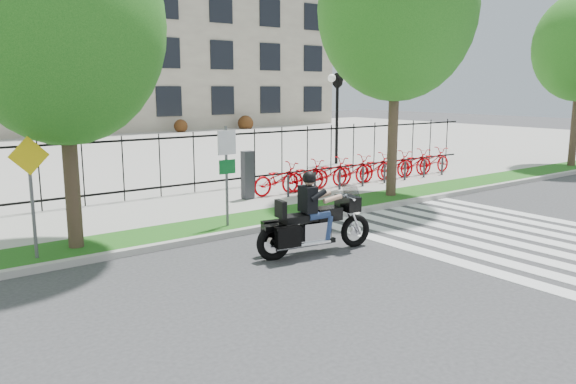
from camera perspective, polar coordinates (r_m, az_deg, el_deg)
ground at (r=10.95m, az=7.88°, el=-8.57°), size 120.00×120.00×0.00m
curb at (r=14.00m, az=-4.04°, el=-3.93°), size 60.00×0.20×0.15m
grass_verge at (r=14.70m, az=-5.85°, el=-3.26°), size 60.00×1.50×0.15m
sidewalk at (r=16.84m, az=-10.27°, el=-1.60°), size 60.00×3.50×0.15m
plaza at (r=33.30m, az=-24.10°, el=3.56°), size 80.00×34.00×0.10m
crosswalk_stripes at (r=14.64m, az=21.45°, el=-4.29°), size 5.70×8.00×0.01m
iron_fence at (r=18.22m, az=-12.88°, el=2.65°), size 30.00×0.06×2.00m
lamp_post_right at (r=25.95m, az=5.03°, el=9.70°), size 1.06×0.70×4.25m
street_tree_1 at (r=12.77m, az=-22.09°, el=15.35°), size 4.25×4.25×7.11m
street_tree_2 at (r=18.30m, az=11.01°, el=17.79°), size 4.88×4.88×8.61m
bike_share_station at (r=20.59m, az=7.63°, el=2.35°), size 10.06×0.88×1.50m
sign_pole_regulatory at (r=13.93m, az=-6.24°, el=2.94°), size 0.50×0.09×2.50m
sign_pole_warning at (r=12.28m, az=-24.67°, el=1.02°), size 0.78×0.09×2.49m
motorcycle_rider at (r=12.21m, az=2.78°, el=-2.90°), size 2.84×1.03×2.20m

